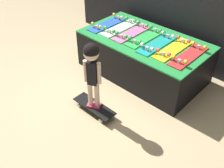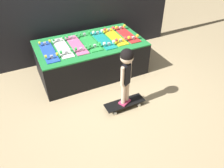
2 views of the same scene
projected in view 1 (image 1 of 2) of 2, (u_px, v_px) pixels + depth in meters
name	position (u px, v px, depth m)	size (l,w,h in m)	color
ground_plane	(111.00, 93.00, 3.67)	(16.00, 16.00, 0.00)	tan
display_rack	(143.00, 56.00, 3.89)	(1.80, 1.01, 0.59)	black
skateboard_blue_on_rack	(108.00, 23.00, 4.07)	(0.20, 0.72, 0.09)	blue
skateboard_white_on_rack	(120.00, 27.00, 3.97)	(0.20, 0.72, 0.09)	white
skateboard_pink_on_rack	(132.00, 32.00, 3.84)	(0.20, 0.72, 0.09)	pink
skateboard_green_on_rack	(145.00, 37.00, 3.71)	(0.20, 0.72, 0.09)	green
skateboard_teal_on_rack	(157.00, 44.00, 3.57)	(0.20, 0.72, 0.09)	teal
skateboard_yellow_on_rack	(173.00, 49.00, 3.46)	(0.20, 0.72, 0.09)	yellow
skateboard_red_on_rack	(189.00, 55.00, 3.32)	(0.20, 0.72, 0.09)	red
skateboard_on_floor	(94.00, 107.00, 3.34)	(0.61, 0.20, 0.09)	black
child	(92.00, 65.00, 2.95)	(0.20, 0.18, 0.89)	#E03D6B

